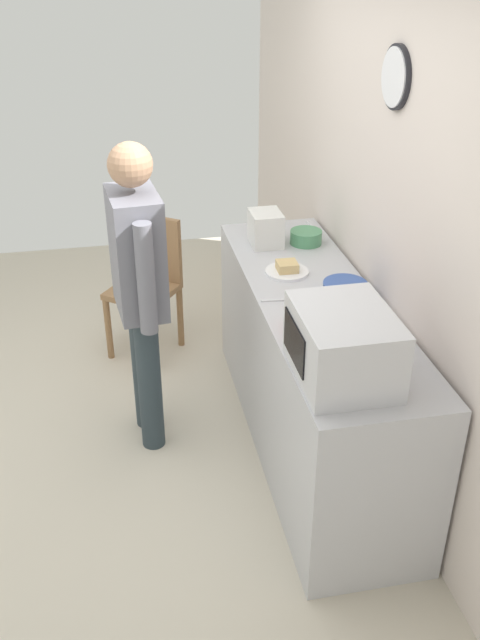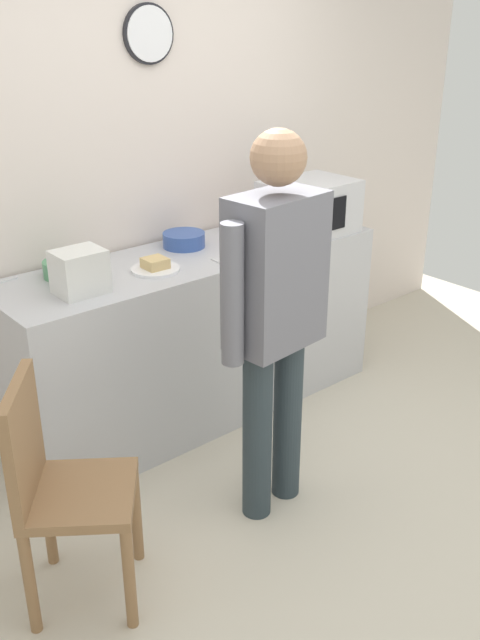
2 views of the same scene
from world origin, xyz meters
name	(u,v)px [view 2 (image 2 of 2)]	position (x,y,z in m)	size (l,w,h in m)	color
ground_plane	(339,528)	(0.00, 0.00, 0.00)	(6.00, 6.00, 0.00)	beige
back_wall	(128,177)	(0.00, 1.60, 1.30)	(5.40, 0.13, 2.60)	silver
kitchen_counter	(196,335)	(0.14, 1.22, 0.47)	(2.15, 0.62, 0.94)	#B7B7BC
microwave	(309,207)	(0.88, 1.11, 1.09)	(0.50, 0.39, 0.30)	silver
sandwich_plate	(155,267)	(-0.15, 1.14, 0.96)	(0.24, 0.24, 0.06)	white
salad_bowl	(258,242)	(0.47, 1.09, 0.97)	(0.22, 0.22, 0.07)	#C64C42
cereal_bowl	(184,240)	(0.18, 1.36, 0.98)	(0.23, 0.23, 0.08)	#33519E
mixing_bowl	(63,269)	(-0.54, 1.36, 0.98)	(0.19, 0.19, 0.08)	#4C8E60
toaster	(80,272)	(-0.57, 1.12, 1.04)	(0.22, 0.18, 0.20)	silver
fork_utensil	(1,282)	(-0.80, 1.48, 0.94)	(0.17, 0.02, 0.01)	silver
spoon_utensil	(221,263)	(0.16, 1.01, 0.94)	(0.17, 0.02, 0.01)	silver
person_standing	(275,305)	(-0.10, 0.34, 1.00)	(0.59, 0.28, 1.71)	#29353C
wooden_chair	(58,484)	(-1.09, 0.43, 0.52)	(0.56, 0.56, 0.94)	olive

